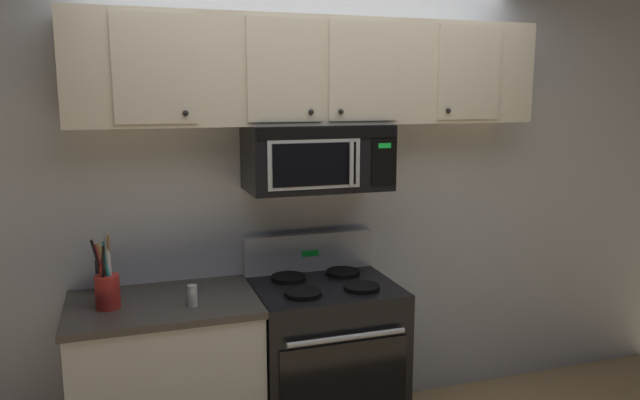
% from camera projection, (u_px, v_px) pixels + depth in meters
% --- Properties ---
extents(back_wall, '(5.20, 0.10, 2.70)m').
position_uv_depth(back_wall, '(304.00, 192.00, 3.52)').
color(back_wall, silver).
rests_on(back_wall, ground_plane).
extents(stove_range, '(0.76, 0.69, 1.12)m').
position_uv_depth(stove_range, '(324.00, 360.00, 3.33)').
color(stove_range, black).
rests_on(stove_range, ground_plane).
extents(over_range_microwave, '(0.76, 0.43, 0.35)m').
position_uv_depth(over_range_microwave, '(317.00, 157.00, 3.25)').
color(over_range_microwave, black).
extents(upper_cabinets, '(2.50, 0.36, 0.55)m').
position_uv_depth(upper_cabinets, '(315.00, 72.00, 3.20)').
color(upper_cabinets, beige).
extents(counter_segment, '(0.93, 0.65, 0.90)m').
position_uv_depth(counter_segment, '(167.00, 385.00, 3.08)').
color(counter_segment, silver).
rests_on(counter_segment, ground_plane).
extents(utensil_crock_red, '(0.12, 0.12, 0.37)m').
position_uv_depth(utensil_crock_red, '(107.00, 287.00, 2.88)').
color(utensil_crock_red, red).
rests_on(utensil_crock_red, counter_segment).
extents(salt_shaker, '(0.05, 0.05, 0.11)m').
position_uv_depth(salt_shaker, '(192.00, 296.00, 2.91)').
color(salt_shaker, white).
rests_on(salt_shaker, counter_segment).
extents(pepper_mill, '(0.06, 0.06, 0.18)m').
position_uv_depth(pepper_mill, '(102.00, 277.00, 3.09)').
color(pepper_mill, black).
rests_on(pepper_mill, counter_segment).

